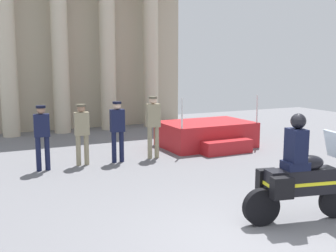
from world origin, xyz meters
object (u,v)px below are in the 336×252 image
Objects in this scene: officer_in_row_3 at (153,122)px; motorcycle_with_rider at (297,177)px; reviewing_stand at (207,135)px; officer_in_row_1 at (82,129)px; officer_in_row_2 at (117,127)px; officer_in_row_0 at (42,133)px.

officer_in_row_3 is 0.86× the size of motorcycle_with_rider.
officer_in_row_3 reaches higher than reviewing_stand.
officer_in_row_3 is 5.48m from motorcycle_with_rider.
officer_in_row_1 is 6.02m from motorcycle_with_rider.
officer_in_row_2 is at bearing -167.69° from reviewing_stand.
officer_in_row_2 is at bearing -174.20° from officer_in_row_0.
officer_in_row_3 is at bearing -174.07° from officer_in_row_2.
motorcycle_with_rider is (1.34, -5.46, -0.20)m from officer_in_row_2.
motorcycle_with_rider is (0.26, -5.47, -0.26)m from officer_in_row_3.
reviewing_stand is 1.73× the size of officer_in_row_0.
officer_in_row_1 is (1.05, 0.12, -0.02)m from officer_in_row_0.
officer_in_row_2 is (0.96, -0.10, 0.02)m from officer_in_row_1.
officer_in_row_0 is at bearing -172.04° from reviewing_stand.
reviewing_stand is 1.71× the size of officer_in_row_2.
motorcycle_with_rider reaches higher than officer_in_row_3.
officer_in_row_1 is at bearing 2.70° from officer_in_row_3.
motorcycle_with_rider is (2.30, -5.56, -0.18)m from officer_in_row_1.
officer_in_row_2 is 0.81× the size of motorcycle_with_rider.
officer_in_row_0 is 0.99× the size of officer_in_row_2.
officer_in_row_1 is at bearing -168.06° from officer_in_row_0.
motorcycle_with_rider reaches higher than officer_in_row_2.
motorcycle_with_rider reaches higher than officer_in_row_1.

